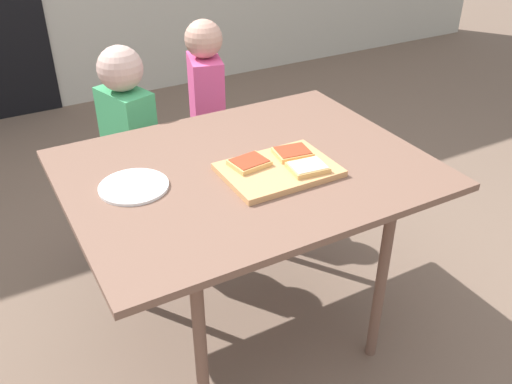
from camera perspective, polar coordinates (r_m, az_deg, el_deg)
The scene contains 9 objects.
ground_plane at distance 2.34m, azimuth -0.78°, elevation -13.65°, with size 16.00×16.00×0.00m, color brown.
dining_table at distance 1.91m, azimuth -0.93°, elevation 0.96°, with size 1.20×0.93×0.75m.
cutting_board at distance 1.84m, azimuth 2.33°, elevation 2.27°, with size 0.37×0.26×0.02m, color tan.
pizza_slice_far_left at distance 1.84m, azimuth -0.69°, elevation 3.03°, with size 0.13×0.11×0.02m.
pizza_slice_far_right at distance 1.90m, azimuth 3.78°, elevation 4.07°, with size 0.13×0.11×0.02m.
pizza_slice_near_right at distance 1.82m, azimuth 5.32°, elevation 2.54°, with size 0.13×0.11×0.02m.
plate_white_left at distance 1.80m, azimuth -12.43°, elevation 0.56°, with size 0.22×0.22×0.01m, color white.
child_left at distance 2.45m, azimuth -12.82°, elevation 5.05°, with size 0.20×0.27×1.01m.
child_right at distance 2.72m, azimuth -5.04°, elevation 8.31°, with size 0.20×0.27×1.02m.
Camera 1 is at (-0.77, -1.45, 1.66)m, focal length 38.99 mm.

